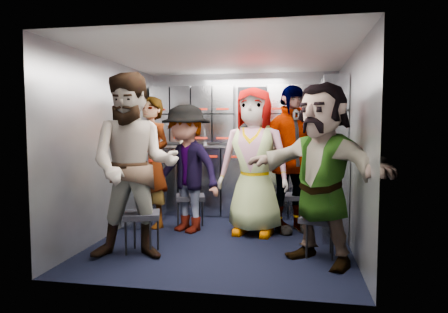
% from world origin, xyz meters
% --- Properties ---
extents(floor, '(3.00, 3.00, 0.00)m').
position_xyz_m(floor, '(0.00, 0.00, 0.00)').
color(floor, black).
rests_on(floor, ground).
extents(wall_back, '(2.80, 0.04, 2.10)m').
position_xyz_m(wall_back, '(0.00, 1.50, 1.05)').
color(wall_back, gray).
rests_on(wall_back, ground).
extents(wall_left, '(0.04, 3.00, 2.10)m').
position_xyz_m(wall_left, '(-1.40, 0.00, 1.05)').
color(wall_left, gray).
rests_on(wall_left, ground).
extents(wall_right, '(0.04, 3.00, 2.10)m').
position_xyz_m(wall_right, '(1.40, 0.00, 1.05)').
color(wall_right, gray).
rests_on(wall_right, ground).
extents(ceiling, '(2.80, 3.00, 0.02)m').
position_xyz_m(ceiling, '(0.00, 0.00, 2.10)').
color(ceiling, silver).
rests_on(ceiling, wall_back).
extents(cart_bank_back, '(2.68, 0.38, 0.99)m').
position_xyz_m(cart_bank_back, '(0.00, 1.29, 0.49)').
color(cart_bank_back, gray).
rests_on(cart_bank_back, ground).
extents(cart_bank_left, '(0.38, 0.76, 0.99)m').
position_xyz_m(cart_bank_left, '(-1.19, 0.56, 0.49)').
color(cart_bank_left, gray).
rests_on(cart_bank_left, ground).
extents(counter, '(2.68, 0.42, 0.03)m').
position_xyz_m(counter, '(0.00, 1.29, 1.01)').
color(counter, silver).
rests_on(counter, cart_bank_back).
extents(locker_bank_back, '(2.68, 0.28, 0.82)m').
position_xyz_m(locker_bank_back, '(0.00, 1.35, 1.49)').
color(locker_bank_back, gray).
rests_on(locker_bank_back, wall_back).
extents(locker_bank_right, '(0.28, 1.00, 0.82)m').
position_xyz_m(locker_bank_right, '(1.25, 0.70, 1.49)').
color(locker_bank_right, gray).
rests_on(locker_bank_right, wall_right).
extents(right_cabinet, '(0.28, 1.20, 1.00)m').
position_xyz_m(right_cabinet, '(1.25, 0.60, 0.50)').
color(right_cabinet, gray).
rests_on(right_cabinet, ground).
extents(coffee_niche, '(0.46, 0.16, 0.84)m').
position_xyz_m(coffee_niche, '(0.18, 1.41, 1.47)').
color(coffee_niche, black).
rests_on(coffee_niche, wall_back).
extents(red_latch_strip, '(2.60, 0.02, 0.03)m').
position_xyz_m(red_latch_strip, '(0.00, 1.09, 0.88)').
color(red_latch_strip, '#A0190B').
rests_on(red_latch_strip, cart_bank_back).
extents(jump_seat_near_left, '(0.45, 0.43, 0.42)m').
position_xyz_m(jump_seat_near_left, '(-0.75, -0.62, 0.37)').
color(jump_seat_near_left, black).
rests_on(jump_seat_near_left, ground).
extents(jump_seat_mid_left, '(0.44, 0.43, 0.42)m').
position_xyz_m(jump_seat_mid_left, '(-0.53, 0.46, 0.38)').
color(jump_seat_mid_left, black).
rests_on(jump_seat_mid_left, ground).
extents(jump_seat_center, '(0.44, 0.42, 0.46)m').
position_xyz_m(jump_seat_center, '(0.31, 0.50, 0.41)').
color(jump_seat_center, black).
rests_on(jump_seat_center, ground).
extents(jump_seat_mid_right, '(0.45, 0.43, 0.43)m').
position_xyz_m(jump_seat_mid_right, '(0.73, 0.70, 0.38)').
color(jump_seat_mid_right, black).
rests_on(jump_seat_mid_right, ground).
extents(jump_seat_near_right, '(0.43, 0.42, 0.40)m').
position_xyz_m(jump_seat_near_right, '(1.05, -0.41, 0.35)').
color(jump_seat_near_right, black).
rests_on(jump_seat_near_right, ground).
extents(attendant_standing, '(0.74, 0.65, 1.70)m').
position_xyz_m(attendant_standing, '(-1.05, 0.44, 0.85)').
color(attendant_standing, black).
rests_on(attendant_standing, ground).
extents(attendant_arc_a, '(1.02, 0.87, 1.84)m').
position_xyz_m(attendant_arc_a, '(-0.75, -0.80, 0.92)').
color(attendant_arc_a, black).
rests_on(attendant_arc_a, ground).
extents(attendant_arc_b, '(1.17, 0.98, 1.58)m').
position_xyz_m(attendant_arc_b, '(-0.53, 0.28, 0.79)').
color(attendant_arc_b, black).
rests_on(attendant_arc_b, ground).
extents(attendant_arc_c, '(0.94, 0.68, 1.78)m').
position_xyz_m(attendant_arc_c, '(0.31, 0.32, 0.89)').
color(attendant_arc_c, black).
rests_on(attendant_arc_c, ground).
extents(attendant_arc_d, '(1.14, 0.93, 1.82)m').
position_xyz_m(attendant_arc_d, '(0.73, 0.52, 0.91)').
color(attendant_arc_d, black).
rests_on(attendant_arc_d, ground).
extents(attendant_arc_e, '(1.58, 1.40, 1.74)m').
position_xyz_m(attendant_arc_e, '(1.05, -0.59, 0.87)').
color(attendant_arc_e, black).
rests_on(attendant_arc_e, ground).
extents(bottle_left, '(0.07, 0.07, 0.24)m').
position_xyz_m(bottle_left, '(-0.71, 1.24, 1.15)').
color(bottle_left, white).
rests_on(bottle_left, counter).
extents(bottle_mid, '(0.06, 0.06, 0.25)m').
position_xyz_m(bottle_mid, '(-0.51, 1.24, 1.15)').
color(bottle_mid, white).
rests_on(bottle_mid, counter).
extents(bottle_right, '(0.06, 0.06, 0.28)m').
position_xyz_m(bottle_right, '(0.73, 1.24, 1.17)').
color(bottle_right, white).
rests_on(bottle_right, counter).
extents(cup_left, '(0.08, 0.08, 0.11)m').
position_xyz_m(cup_left, '(-0.85, 1.23, 1.08)').
color(cup_left, beige).
rests_on(cup_left, counter).
extents(cup_right, '(0.07, 0.07, 0.10)m').
position_xyz_m(cup_right, '(0.78, 1.23, 1.08)').
color(cup_right, beige).
rests_on(cup_right, counter).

